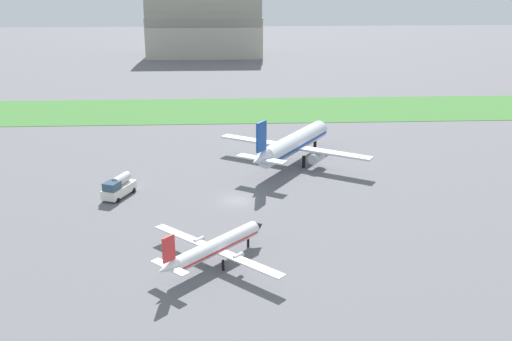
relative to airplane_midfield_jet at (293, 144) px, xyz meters
The scene contains 6 objects.
ground_plane 20.85m from the airplane_midfield_jet, 121.35° to the right, with size 600.00×600.00×0.00m, color slate.
grass_taxiway_strip 45.20m from the airplane_midfield_jet, 103.70° to the left, with size 360.00×28.00×0.08m, color #3D7533.
airplane_midfield_jet is the anchor object (origin of this frame).
airplane_foreground_turboprop 40.00m from the airplane_midfield_jet, 109.82° to the right, with size 15.66×15.09×6.13m.
fuel_truck_near_gate 32.45m from the airplane_midfield_jet, 152.86° to the right, with size 4.76×6.92×3.29m.
hangar_distant 148.94m from the airplane_midfield_jet, 97.78° to the left, with size 46.38×31.31×34.51m.
Camera 1 is at (-1.29, -82.53, 33.16)m, focal length 40.78 mm.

